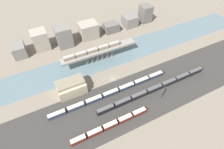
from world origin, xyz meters
The scene contains 17 objects.
ground_plane centered at (0.00, 0.00, 0.00)m, with size 400.00×400.00×0.00m, color #756B5B.
railbed_yard centered at (0.00, -24.00, 0.00)m, with size 280.00×42.00×0.01m, color #33302D.
river_water centered at (0.00, 25.27, 0.00)m, with size 320.00×28.42×0.01m, color slate.
bridge centered at (0.00, 25.27, 7.87)m, with size 66.96×7.38×10.68m.
train_on_bridge centered at (-4.76, 25.27, 12.37)m, with size 52.54×3.04×3.47m.
train_yard_near centered at (-18.21, -36.47, 1.91)m, with size 56.25×3.07×3.90m.
train_yard_mid centered at (24.32, -24.70, 2.06)m, with size 98.03×2.94×4.18m.
train_yard_far centered at (-6.36, -13.49, 1.71)m, with size 97.04×3.10×3.49m.
warehouse_building centered at (-32.73, 2.24, 5.22)m, with size 20.39×13.71×10.98m.
signal_tower centered at (22.34, -33.17, 7.30)m, with size 1.00×0.78×14.44m.
city_block_far_left centered at (-62.18, 63.22, 5.70)m, with size 11.17×15.80×11.40m, color slate.
city_block_left centered at (-42.00, 64.01, 9.27)m, with size 13.55×13.19×18.55m, color gray.
city_block_center centered at (-21.51, 59.67, 10.00)m, with size 13.73×14.88×20.00m, color slate.
city_block_right centered at (3.84, 61.53, 7.81)m, with size 17.45×14.21×15.63m, color gray.
city_block_far_right centered at (28.56, 60.79, 4.57)m, with size 15.34×10.67×9.15m, color #605B56.
city_block_tall centered at (51.65, 61.93, 5.73)m, with size 13.95×14.00×11.46m, color slate.
city_block_low centered at (71.85, 62.68, 9.02)m, with size 11.64×12.32×18.03m, color #605B56.
Camera 1 is at (-41.15, -82.90, 106.23)m, focal length 28.00 mm.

